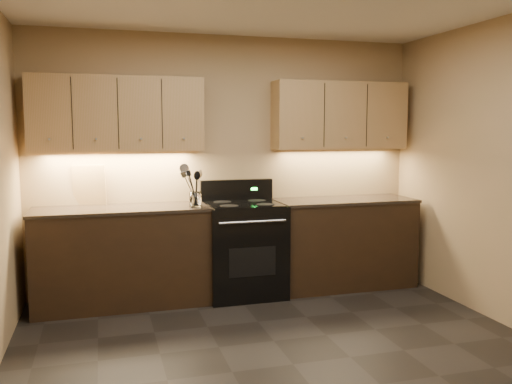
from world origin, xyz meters
TOP-DOWN VIEW (x-y plane):
  - floor at (0.00, 0.00)m, footprint 4.00×4.00m
  - wall_back at (0.00, 2.00)m, footprint 4.00×0.04m
  - counter_left at (-1.10, 1.70)m, footprint 1.62×0.62m
  - counter_right at (1.18, 1.70)m, footprint 1.46×0.62m
  - stove at (0.08, 1.68)m, footprint 0.76×0.68m
  - upper_cab_left at (-1.10, 1.85)m, footprint 1.60×0.30m
  - upper_cab_right at (1.18, 1.85)m, footprint 1.44×0.30m
  - outlet_plate at (-1.30, 1.99)m, footprint 0.08×0.01m
  - utensil_crock at (-0.42, 1.56)m, footprint 0.15×0.15m
  - cutting_board at (-1.38, 1.97)m, footprint 0.31×0.12m
  - wooden_spoon at (-0.45, 1.56)m, footprint 0.16×0.15m
  - black_spoon at (-0.42, 1.59)m, footprint 0.07×0.15m
  - black_turner at (-0.41, 1.54)m, footprint 0.18×0.15m
  - steel_spatula at (-0.39, 1.57)m, footprint 0.24×0.11m
  - steel_skimmer at (-0.38, 1.56)m, footprint 0.23×0.18m

SIDE VIEW (x-z plane):
  - floor at x=0.00m, z-range 0.00..0.00m
  - counter_left at x=-1.10m, z-range 0.00..0.93m
  - counter_right at x=1.18m, z-range 0.00..0.93m
  - stove at x=0.08m, z-range -0.09..1.05m
  - utensil_crock at x=-0.42m, z-range 0.92..1.07m
  - black_spoon at x=-0.42m, z-range 0.94..1.28m
  - wooden_spoon at x=-0.45m, z-range 0.94..1.29m
  - black_turner at x=-0.41m, z-range 0.94..1.30m
  - outlet_plate at x=-1.30m, z-range 1.06..1.18m
  - cutting_board at x=-1.38m, z-range 0.93..1.32m
  - steel_spatula at x=-0.39m, z-range 0.94..1.31m
  - steel_skimmer at x=-0.38m, z-range 0.94..1.35m
  - wall_back at x=0.00m, z-range 0.00..2.60m
  - upper_cab_left at x=-1.10m, z-range 1.45..2.15m
  - upper_cab_right at x=1.18m, z-range 1.45..2.15m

